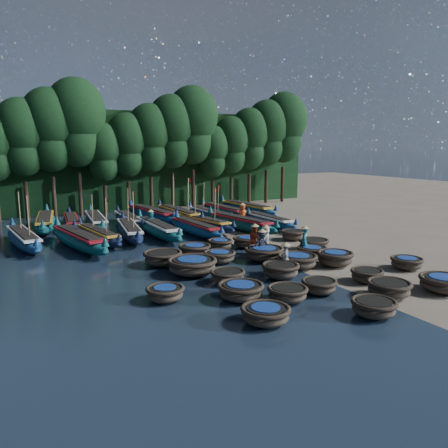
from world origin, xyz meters
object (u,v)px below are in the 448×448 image
coracle_10 (165,293)px  coracle_16 (220,256)px  long_boat_5 (195,228)px  long_boat_14 (179,214)px  coracle_2 (374,307)px  coracle_5 (241,290)px  coracle_12 (281,270)px  long_boat_11 (96,221)px  long_boat_13 (152,214)px  long_boat_6 (203,223)px  fisherman_1 (304,240)px  long_boat_7 (240,223)px  coracle_15 (192,265)px  fisherman_5 (151,222)px  coracle_21 (195,249)px  coracle_1 (266,314)px  coracle_18 (312,251)px  coracle_22 (220,244)px  fisherman_0 (266,240)px  coracle_7 (319,286)px  fisherman_4 (285,257)px  long_boat_12 (129,220)px  coracle_13 (297,260)px  long_boat_17 (247,209)px  long_boat_1 (79,239)px  coracle_11 (228,276)px  long_boat_16 (224,211)px  coracle_4 (443,283)px  long_boat_8 (267,221)px  coracle_9 (407,262)px  long_boat_15 (209,214)px  coracle_23 (248,241)px  coracle_17 (264,253)px  long_boat_9 (45,222)px  long_boat_4 (158,229)px  fisherman_3 (262,244)px  coracle_19 (314,244)px  coracle_14 (335,258)px  long_boat_3 (130,231)px  long_boat_0 (24,239)px  fisherman_2 (255,239)px  coracle_24 (293,234)px  long_boat_10 (72,222)px  long_boat_2 (98,235)px

coracle_10 → coracle_16: size_ratio=1.07×
long_boat_5 → long_boat_14: 6.12m
coracle_2 → coracle_5: bearing=131.5°
coracle_12 → long_boat_11: long_boat_11 is taller
long_boat_13 → long_boat_14: bearing=-40.6°
long_boat_6 → fisherman_1: 10.56m
long_boat_7 → long_boat_14: size_ratio=0.93×
coracle_15 → fisherman_5: size_ratio=1.64×
coracle_21 → coracle_1: bearing=-100.1°
coracle_18 → coracle_22: coracle_18 is taller
fisherman_0 → coracle_7: bearing=36.1°
fisherman_4 → long_boat_12: bearing=-133.3°
coracle_13 → coracle_22: bearing=105.6°
long_boat_17 → long_boat_1: bearing=-163.6°
coracle_11 → long_boat_16: long_boat_16 is taller
coracle_4 → coracle_10: size_ratio=1.20×
long_boat_8 → long_boat_1: bearing=-178.8°
long_boat_13 → long_boat_16: 6.66m
long_boat_7 → long_boat_16: size_ratio=1.01×
coracle_9 → coracle_11: size_ratio=0.94×
coracle_1 → coracle_13: 7.83m
coracle_1 → fisherman_0: fisherman_0 is taller
coracle_22 → long_boat_15: bearing=67.3°
coracle_13 → coracle_23: (0.23, 5.50, -0.04)m
coracle_17 → long_boat_1: bearing=137.6°
long_boat_15 → long_boat_11: bearing=170.9°
long_boat_7 → fisherman_4: 11.73m
long_boat_9 → long_boat_4: bearing=-36.0°
long_boat_13 → fisherman_3: bearing=-92.8°
coracle_11 → long_boat_11: bearing=98.0°
long_boat_11 → fisherman_3: fisherman_3 is taller
long_boat_4 → coracle_7: bearing=-82.5°
coracle_13 → long_boat_6: bearing=89.0°
coracle_2 → coracle_18: 9.04m
coracle_9 → long_boat_4: size_ratio=0.20×
coracle_5 → coracle_19: same height
coracle_1 → long_boat_1: size_ratio=0.23×
coracle_14 → long_boat_3: size_ratio=0.26×
long_boat_15 → fisherman_4: bearing=-107.2°
coracle_19 → long_boat_0: (-16.18, 9.62, 0.15)m
fisherman_3 → coracle_17: bearing=-100.5°
coracle_13 → fisherman_2: bearing=94.2°
coracle_4 → coracle_24: bearing=86.8°
long_boat_10 → long_boat_3: bearing=-57.6°
long_boat_0 → long_boat_4: (8.86, -0.93, 0.02)m
coracle_13 → long_boat_2: 14.18m
coracle_14 → long_boat_1: (-11.71, 10.99, 0.14)m
coracle_12 → long_boat_5: (0.71, 11.80, 0.10)m
coracle_11 → coracle_24: bearing=36.1°
coracle_13 → long_boat_17: 18.55m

